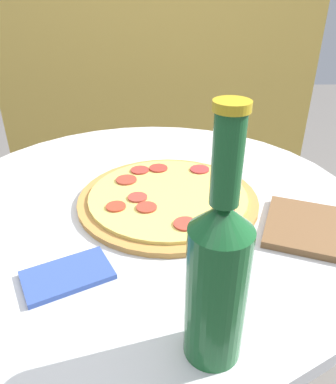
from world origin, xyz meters
TOP-DOWN VIEW (x-y plane):
  - table at (0.00, 0.00)m, footprint 0.80×0.80m
  - fence_panel at (0.00, 0.90)m, footprint 1.26×0.04m
  - pizza at (0.04, -0.01)m, footprint 0.33×0.33m
  - beer_bottle at (0.08, -0.33)m, footprint 0.06×0.06m
  - pizza_paddle at (0.29, -0.11)m, footprint 0.26×0.19m
  - napkin at (-0.10, -0.21)m, footprint 0.14×0.12m

SIDE VIEW (x-z plane):
  - table at x=0.00m, z-range 0.18..0.93m
  - napkin at x=-0.10m, z-range 0.76..0.76m
  - pizza_paddle at x=0.29m, z-range 0.75..0.77m
  - pizza at x=0.04m, z-range 0.75..0.77m
  - fence_panel at x=0.00m, z-range 0.00..1.59m
  - beer_bottle at x=0.08m, z-range 0.72..1.00m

